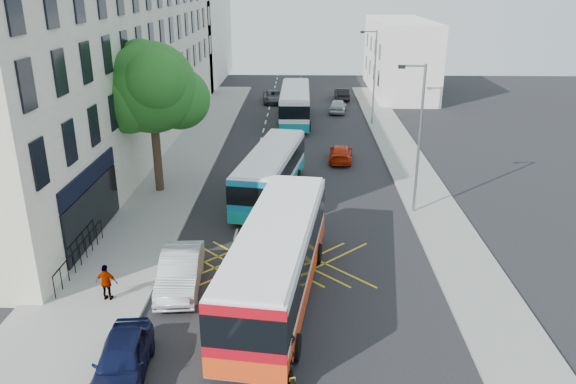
# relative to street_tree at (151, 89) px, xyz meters

# --- Properties ---
(ground) EXTENTS (120.00, 120.00, 0.00)m
(ground) POSITION_rel_street_tree_xyz_m (8.51, -14.97, -6.29)
(ground) COLOR black
(ground) RESTS_ON ground
(pavement_left) EXTENTS (5.00, 70.00, 0.15)m
(pavement_left) POSITION_rel_street_tree_xyz_m (0.01, 0.03, -6.22)
(pavement_left) COLOR gray
(pavement_left) RESTS_ON ground
(pavement_right) EXTENTS (3.00, 70.00, 0.15)m
(pavement_right) POSITION_rel_street_tree_xyz_m (16.01, 0.03, -6.22)
(pavement_right) COLOR gray
(pavement_right) RESTS_ON ground
(terrace_main) EXTENTS (8.30, 45.00, 13.50)m
(terrace_main) POSITION_rel_street_tree_xyz_m (-5.49, 9.52, 0.46)
(terrace_main) COLOR beige
(terrace_main) RESTS_ON ground
(terrace_far) EXTENTS (8.00, 20.00, 10.00)m
(terrace_far) POSITION_rel_street_tree_xyz_m (-5.49, 40.03, -1.29)
(terrace_far) COLOR silver
(terrace_far) RESTS_ON ground
(building_right) EXTENTS (6.00, 18.00, 8.00)m
(building_right) POSITION_rel_street_tree_xyz_m (19.51, 33.03, -2.29)
(building_right) COLOR silver
(building_right) RESTS_ON ground
(street_tree) EXTENTS (6.30, 5.70, 8.80)m
(street_tree) POSITION_rel_street_tree_xyz_m (0.00, 0.00, 0.00)
(street_tree) COLOR #382619
(street_tree) RESTS_ON pavement_left
(lamp_near) EXTENTS (1.45, 0.15, 8.00)m
(lamp_near) POSITION_rel_street_tree_xyz_m (14.71, -2.97, -1.68)
(lamp_near) COLOR slate
(lamp_near) RESTS_ON pavement_right
(lamp_far) EXTENTS (1.45, 0.15, 8.00)m
(lamp_far) POSITION_rel_street_tree_xyz_m (14.71, 17.03, -1.68)
(lamp_far) COLOR slate
(lamp_far) RESTS_ON pavement_right
(railings) EXTENTS (0.08, 5.60, 1.14)m
(railings) POSITION_rel_street_tree_xyz_m (-1.19, -9.67, -5.57)
(railings) COLOR black
(railings) RESTS_ON pavement_left
(bus_near) EXTENTS (4.19, 11.85, 3.26)m
(bus_near) POSITION_rel_street_tree_xyz_m (7.67, -11.87, -4.58)
(bus_near) COLOR silver
(bus_near) RESTS_ON ground
(bus_mid) EXTENTS (3.99, 10.41, 2.86)m
(bus_mid) POSITION_rel_street_tree_xyz_m (6.80, -0.56, -4.79)
(bus_mid) COLOR silver
(bus_mid) RESTS_ON ground
(bus_far) EXTENTS (2.75, 10.92, 3.07)m
(bus_far) POSITION_rel_street_tree_xyz_m (7.98, 18.31, -4.68)
(bus_far) COLOR silver
(bus_far) RESTS_ON ground
(motorbike) EXTENTS (0.88, 2.27, 2.06)m
(motorbike) POSITION_rel_street_tree_xyz_m (8.13, -16.71, -5.33)
(motorbike) COLOR black
(motorbike) RESTS_ON ground
(parked_car_blue) EXTENTS (2.02, 4.19, 1.38)m
(parked_car_blue) POSITION_rel_street_tree_xyz_m (2.91, -16.95, -5.60)
(parked_car_blue) COLOR black
(parked_car_blue) RESTS_ON ground
(parked_car_silver) EXTENTS (1.97, 4.72, 1.52)m
(parked_car_silver) POSITION_rel_street_tree_xyz_m (3.61, -11.21, -5.53)
(parked_car_silver) COLOR #ACB0B4
(parked_car_silver) RESTS_ON ground
(red_hatchback) EXTENTS (1.97, 4.10, 1.15)m
(red_hatchback) POSITION_rel_street_tree_xyz_m (11.39, 6.63, -5.72)
(red_hatchback) COLOR #B72307
(red_hatchback) RESTS_ON ground
(distant_car_grey) EXTENTS (2.42, 4.56, 1.22)m
(distant_car_grey) POSITION_rel_street_tree_xyz_m (5.55, 26.76, -5.68)
(distant_car_grey) COLOR #3C3E43
(distant_car_grey) RESTS_ON ground
(distant_car_silver) EXTENTS (2.00, 3.98, 1.30)m
(distant_car_silver) POSITION_rel_street_tree_xyz_m (12.08, 22.20, -5.64)
(distant_car_silver) COLOR #AAADB2
(distant_car_silver) RESTS_ON ground
(distant_car_dark) EXTENTS (1.45, 3.88, 1.26)m
(distant_car_dark) POSITION_rel_street_tree_xyz_m (12.87, 28.39, -5.66)
(distant_car_dark) COLOR black
(distant_car_dark) RESTS_ON ground
(pedestrian_far) EXTENTS (0.92, 0.45, 1.52)m
(pedestrian_far) POSITION_rel_street_tree_xyz_m (0.95, -12.47, -5.38)
(pedestrian_far) COLOR gray
(pedestrian_far) RESTS_ON pavement_left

